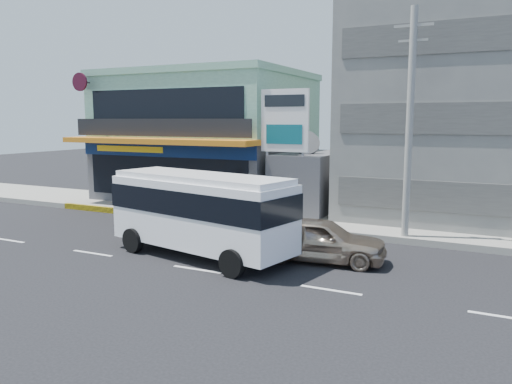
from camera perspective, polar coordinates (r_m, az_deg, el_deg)
ground at (r=18.29m, az=-6.72°, el=-8.79°), size 120.00×120.00×0.00m
sidewalk at (r=25.12m, az=15.16°, el=-3.96°), size 70.00×5.00×0.30m
shop_building at (r=33.58m, az=-5.44°, el=5.93°), size 12.40×11.70×8.00m
gap_structure at (r=28.54m, az=6.37°, el=0.98°), size 3.00×6.00×3.50m
satellite_dish at (r=27.43m, az=5.72°, el=4.53°), size 1.50×1.50×0.15m
billboard at (r=25.88m, az=3.31°, el=7.33°), size 2.60×0.18×6.90m
utility_pole_near at (r=22.34m, az=17.14°, el=7.40°), size 1.60×0.30×10.00m
minibus at (r=19.47m, az=-6.35°, el=-1.83°), size 8.16×4.06×3.27m
sedan at (r=19.14m, az=7.30°, el=-5.40°), size 5.21×2.69×1.69m
motorcycle_rider at (r=24.68m, az=-11.58°, el=-2.63°), size 1.86×0.92×2.28m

